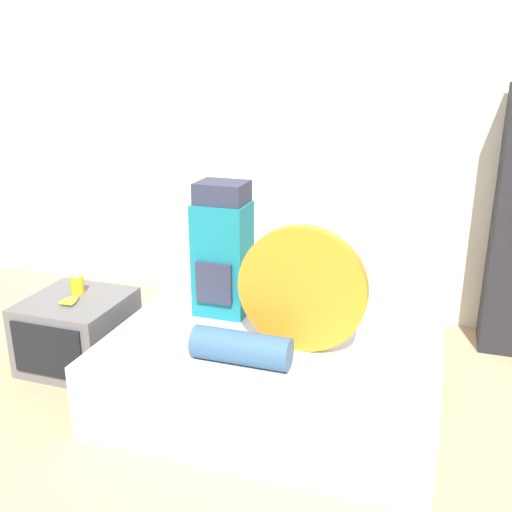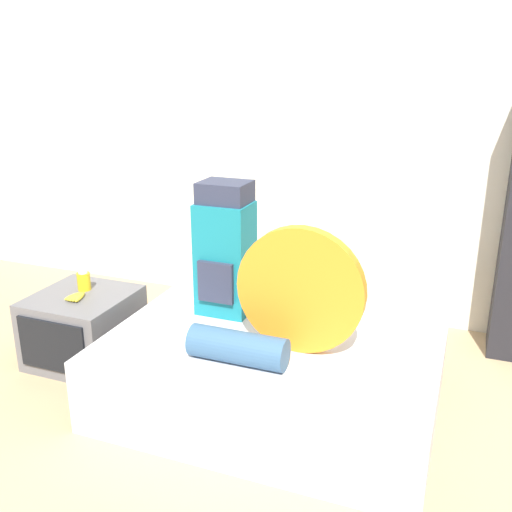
# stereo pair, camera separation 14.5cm
# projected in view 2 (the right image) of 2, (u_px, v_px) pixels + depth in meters

# --- Properties ---
(ground_plane) EXTENTS (16.00, 16.00, 0.00)m
(ground_plane) POSITION_uv_depth(u_px,v_px,m) (222.00, 473.00, 2.67)
(ground_plane) COLOR tan
(wall_back) EXTENTS (8.00, 0.05, 2.60)m
(wall_back) POSITION_uv_depth(u_px,v_px,m) (337.00, 141.00, 4.07)
(wall_back) COLOR silver
(wall_back) RESTS_ON ground_plane
(bed) EXTENTS (1.76, 1.32, 0.41)m
(bed) POSITION_uv_depth(u_px,v_px,m) (274.00, 369.00, 3.18)
(bed) COLOR silver
(bed) RESTS_ON ground_plane
(backpack) EXTENTS (0.31, 0.28, 0.79)m
(backpack) POSITION_uv_depth(u_px,v_px,m) (225.00, 251.00, 3.32)
(backpack) COLOR #14707F
(backpack) RESTS_ON bed
(tent_bag) EXTENTS (0.66, 0.07, 0.66)m
(tent_bag) POSITION_uv_depth(u_px,v_px,m) (300.00, 290.00, 2.87)
(tent_bag) COLOR orange
(tent_bag) RESTS_ON bed
(sleeping_roll) EXTENTS (0.50, 0.17, 0.17)m
(sleeping_roll) POSITION_uv_depth(u_px,v_px,m) (238.00, 347.00, 2.82)
(sleeping_roll) COLOR #33567A
(sleeping_roll) RESTS_ON bed
(television) EXTENTS (0.59, 0.61, 0.45)m
(television) POSITION_uv_depth(u_px,v_px,m) (84.00, 327.00, 3.64)
(television) COLOR #5B5B60
(television) RESTS_ON ground_plane
(canister) EXTENTS (0.08, 0.08, 0.13)m
(canister) POSITION_uv_depth(u_px,v_px,m) (84.00, 281.00, 3.64)
(canister) COLOR gold
(canister) RESTS_ON television
(banana_bunch) EXTENTS (0.11, 0.15, 0.03)m
(banana_bunch) POSITION_uv_depth(u_px,v_px,m) (77.00, 297.00, 3.51)
(banana_bunch) COLOR yellow
(banana_bunch) RESTS_ON television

